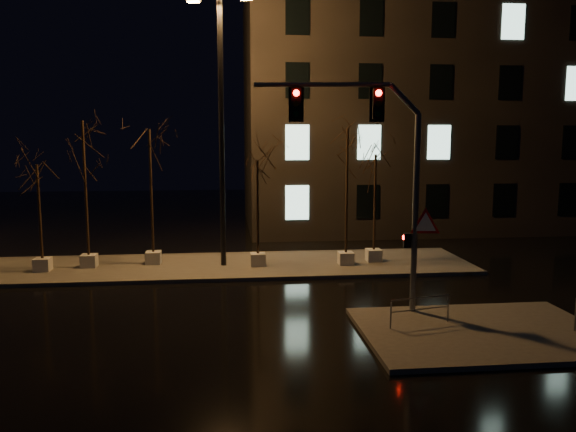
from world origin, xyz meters
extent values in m
plane|color=black|center=(0.00, 0.00, 0.00)|extent=(90.00, 90.00, 0.00)
cube|color=#45423D|center=(0.00, 6.00, 0.07)|extent=(22.00, 5.00, 0.15)
cube|color=#45423D|center=(7.50, -3.50, 0.07)|extent=(7.00, 5.00, 0.15)
cube|color=black|center=(14.00, 18.00, 7.50)|extent=(25.00, 12.00, 15.00)
cube|color=#B7B6AB|center=(-7.64, 5.60, 0.43)|extent=(0.65, 0.65, 0.55)
cylinder|color=black|center=(-7.64, 5.60, 2.67)|extent=(0.11, 0.11, 3.94)
cube|color=#B7B6AB|center=(-5.87, 6.14, 0.43)|extent=(0.65, 0.65, 0.55)
cylinder|color=black|center=(-5.87, 6.14, 3.58)|extent=(0.11, 0.11, 5.75)
cube|color=#B7B6AB|center=(-3.16, 6.49, 0.43)|extent=(0.65, 0.65, 0.55)
cylinder|color=black|center=(-3.16, 6.49, 3.40)|extent=(0.11, 0.11, 5.41)
cube|color=#B7B6AB|center=(1.47, 5.63, 0.43)|extent=(0.65, 0.65, 0.55)
cylinder|color=black|center=(1.47, 5.63, 2.73)|extent=(0.11, 0.11, 4.07)
cube|color=#B7B6AB|center=(5.36, 5.43, 0.43)|extent=(0.65, 0.65, 0.55)
cylinder|color=black|center=(5.36, 5.43, 3.42)|extent=(0.11, 0.11, 5.44)
cube|color=#B7B6AB|center=(6.77, 5.95, 0.43)|extent=(0.65, 0.65, 0.55)
cylinder|color=black|center=(6.77, 5.95, 2.85)|extent=(0.11, 0.11, 4.30)
cylinder|color=slate|center=(6.08, -1.50, 3.30)|extent=(0.19, 0.19, 6.30)
cylinder|color=slate|center=(3.12, -1.17, 7.34)|extent=(4.19, 0.62, 0.15)
cube|color=black|center=(4.83, -1.36, 6.76)|extent=(0.34, 0.27, 0.95)
cube|color=black|center=(2.32, -1.08, 6.76)|extent=(0.34, 0.27, 0.95)
cube|color=black|center=(5.85, -1.47, 2.46)|extent=(0.25, 0.21, 0.47)
cone|color=red|center=(6.39, -1.59, 2.99)|extent=(1.09, 0.15, 1.09)
sphere|color=#FF0C07|center=(6.08, -1.50, 7.07)|extent=(0.19, 0.19, 0.19)
cylinder|color=black|center=(-0.04, 5.88, 5.88)|extent=(0.23, 0.23, 11.45)
cube|color=#FFA232|center=(-1.14, 6.22, 11.43)|extent=(0.64, 0.48, 0.23)
cylinder|color=slate|center=(4.88, -3.10, 0.55)|extent=(0.04, 0.04, 0.80)
cylinder|color=slate|center=(6.79, -2.69, 0.55)|extent=(0.04, 0.04, 0.80)
cylinder|color=slate|center=(5.84, -2.89, 0.99)|extent=(1.92, 0.45, 0.04)
cylinder|color=slate|center=(5.84, -2.89, 0.64)|extent=(1.92, 0.45, 0.04)
cylinder|color=slate|center=(10.16, -3.86, 0.63)|extent=(0.05, 0.05, 0.96)
camera|label=1|loc=(0.16, -18.57, 5.67)|focal=35.00mm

